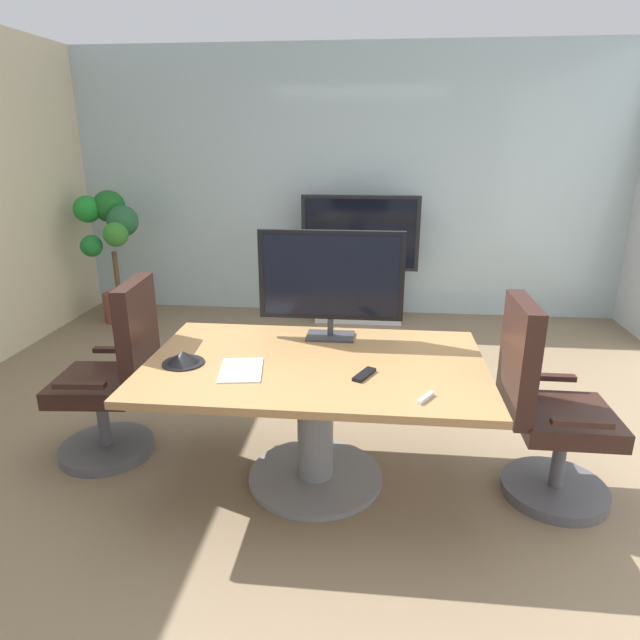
{
  "coord_description": "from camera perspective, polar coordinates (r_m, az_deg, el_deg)",
  "views": [
    {
      "loc": [
        0.32,
        -2.83,
        1.85
      ],
      "look_at": [
        0.02,
        0.07,
        0.87
      ],
      "focal_mm": 30.62,
      "sensor_mm": 36.0,
      "label": 1
    }
  ],
  "objects": [
    {
      "name": "conference_phone",
      "position": [
        2.95,
        -14.13,
        -3.88
      ],
      "size": [
        0.22,
        0.22,
        0.07
      ],
      "color": "black",
      "rests_on": "conference_table"
    },
    {
      "name": "whiteboard_marker",
      "position": [
        2.54,
        10.98,
        -7.98
      ],
      "size": [
        0.09,
        0.12,
        0.02
      ],
      "primitive_type": "cube",
      "rotation": [
        0.0,
        0.0,
        1.01
      ],
      "color": "silver",
      "rests_on": "conference_table"
    },
    {
      "name": "paper_notepad",
      "position": [
        2.81,
        -8.25,
        -5.21
      ],
      "size": [
        0.25,
        0.33,
        0.01
      ],
      "primitive_type": "cube",
      "rotation": [
        0.0,
        0.0,
        0.15
      ],
      "color": "white",
      "rests_on": "conference_table"
    },
    {
      "name": "conference_table",
      "position": [
        2.98,
        -0.5,
        -7.82
      ],
      "size": [
        1.79,
        1.12,
        0.72
      ],
      "color": "olive",
      "rests_on": "ground"
    },
    {
      "name": "tv_monitor",
      "position": [
        3.15,
        1.15,
        4.37
      ],
      "size": [
        0.84,
        0.18,
        0.64
      ],
      "color": "#333338",
      "rests_on": "conference_table"
    },
    {
      "name": "remote_control",
      "position": [
        2.73,
        4.65,
        -5.7
      ],
      "size": [
        0.12,
        0.17,
        0.02
      ],
      "primitive_type": "cube",
      "rotation": [
        0.0,
        0.0,
        -0.45
      ],
      "color": "black",
      "rests_on": "conference_table"
    },
    {
      "name": "potted_plant",
      "position": [
        6.02,
        -20.88,
        7.93
      ],
      "size": [
        0.65,
        0.58,
        1.35
      ],
      "color": "brown",
      "rests_on": "ground"
    },
    {
      "name": "office_chair_right",
      "position": [
        3.12,
        22.53,
        -9.51
      ],
      "size": [
        0.6,
        0.57,
        1.09
      ],
      "rotation": [
        0.0,
        0.0,
        1.57
      ],
      "color": "#4C4C51",
      "rests_on": "ground"
    },
    {
      "name": "wall_back_glass_partition",
      "position": [
        5.96,
        2.88,
        13.92
      ],
      "size": [
        5.87,
        0.1,
        2.76
      ],
      "primitive_type": "cube",
      "color": "#9EB2B7",
      "rests_on": "ground"
    },
    {
      "name": "office_chair_left",
      "position": [
        3.47,
        -20.68,
        -6.42
      ],
      "size": [
        0.61,
        0.59,
        1.09
      ],
      "rotation": [
        0.0,
        0.0,
        -1.49
      ],
      "color": "#4C4C51",
      "rests_on": "ground"
    },
    {
      "name": "wall_display_unit",
      "position": [
        5.75,
        4.11,
        4.26
      ],
      "size": [
        1.2,
        0.36,
        1.31
      ],
      "color": "#B7BABC",
      "rests_on": "ground"
    },
    {
      "name": "ground_plane",
      "position": [
        3.4,
        -0.47,
        -14.46
      ],
      "size": [
        7.19,
        7.19,
        0.0
      ],
      "primitive_type": "plane",
      "color": "#7A664C"
    }
  ]
}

